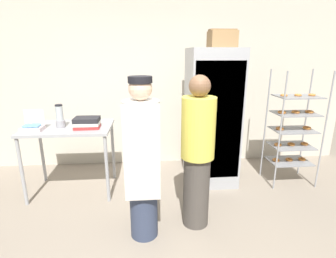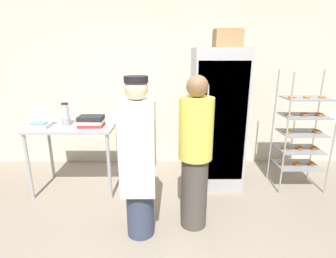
# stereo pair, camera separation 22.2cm
# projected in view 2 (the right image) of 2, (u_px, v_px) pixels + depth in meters

# --- Properties ---
(ground_plane) EXTENTS (14.00, 14.00, 0.00)m
(ground_plane) POSITION_uv_depth(u_px,v_px,m) (167.00, 254.00, 2.51)
(ground_plane) COLOR gray
(back_wall) EXTENTS (6.40, 0.12, 3.04)m
(back_wall) POSITION_uv_depth(u_px,v_px,m) (167.00, 74.00, 4.32)
(back_wall) COLOR beige
(back_wall) RESTS_ON ground_plane
(refrigerator) EXTENTS (0.70, 0.75, 1.92)m
(refrigerator) POSITION_uv_depth(u_px,v_px,m) (217.00, 119.00, 3.71)
(refrigerator) COLOR #9EA0A5
(refrigerator) RESTS_ON ground_plane
(baking_rack) EXTENTS (0.65, 0.47, 1.64)m
(baking_rack) POSITION_uv_depth(u_px,v_px,m) (302.00, 133.00, 3.60)
(baking_rack) COLOR #93969B
(baking_rack) RESTS_ON ground_plane
(prep_counter) EXTENTS (1.11, 0.74, 0.93)m
(prep_counter) POSITION_uv_depth(u_px,v_px,m) (75.00, 132.00, 3.57)
(prep_counter) COLOR #9EA0A5
(prep_counter) RESTS_ON ground_plane
(donut_box) EXTENTS (0.25, 0.21, 0.25)m
(donut_box) POSITION_uv_depth(u_px,v_px,m) (40.00, 124.00, 3.37)
(donut_box) COLOR silver
(donut_box) RESTS_ON prep_counter
(blender_pitcher) EXTENTS (0.11, 0.11, 0.30)m
(blender_pitcher) POSITION_uv_depth(u_px,v_px,m) (66.00, 115.00, 3.46)
(blender_pitcher) COLOR #99999E
(blender_pitcher) RESTS_ON prep_counter
(binder_stack) EXTENTS (0.32, 0.24, 0.14)m
(binder_stack) POSITION_uv_depth(u_px,v_px,m) (92.00, 121.00, 3.42)
(binder_stack) COLOR #B72D2D
(binder_stack) RESTS_ON prep_counter
(cardboard_storage_box) EXTENTS (0.35, 0.32, 0.23)m
(cardboard_storage_box) POSITION_uv_depth(u_px,v_px,m) (228.00, 39.00, 3.40)
(cardboard_storage_box) COLOR #937047
(cardboard_storage_box) RESTS_ON refrigerator
(person_baker) EXTENTS (0.35, 0.37, 1.66)m
(person_baker) POSITION_uv_depth(u_px,v_px,m) (139.00, 158.00, 2.57)
(person_baker) COLOR #333D56
(person_baker) RESTS_ON ground_plane
(person_customer) EXTENTS (0.35, 0.35, 1.66)m
(person_customer) POSITION_uv_depth(u_px,v_px,m) (196.00, 154.00, 2.73)
(person_customer) COLOR #47423D
(person_customer) RESTS_ON ground_plane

